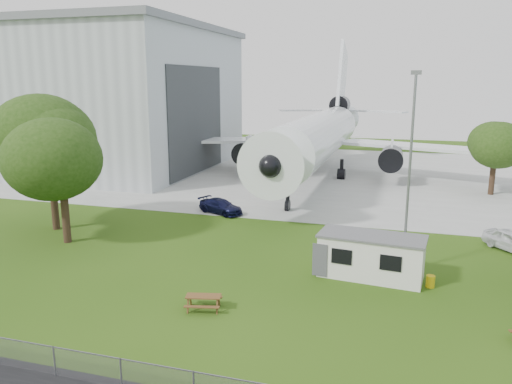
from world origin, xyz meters
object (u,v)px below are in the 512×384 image
(airliner, at_px, (320,134))
(picnic_west, at_px, (204,309))
(site_cabin, at_px, (371,256))
(hangar, at_px, (66,96))

(airliner, bearing_deg, picnic_west, -89.42)
(airliner, distance_m, site_cabin, 32.53)
(site_cabin, bearing_deg, hangar, 144.73)
(airliner, xyz_separation_m, picnic_west, (0.38, -38.13, -5.27))
(airliner, relative_size, picnic_west, 26.52)
(hangar, bearing_deg, airliner, -0.22)
(hangar, relative_size, airliner, 0.90)
(picnic_west, bearing_deg, airliner, 77.22)
(hangar, distance_m, site_cabin, 54.86)
(hangar, xyz_separation_m, picnic_west, (36.35, -38.27, -9.41))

